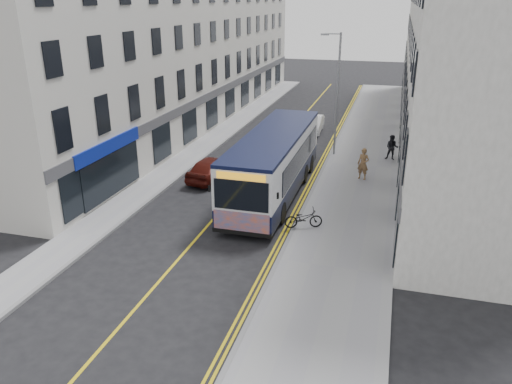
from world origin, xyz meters
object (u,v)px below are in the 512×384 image
Objects in this scene: pedestrian_far at (392,147)px; city_bus at (274,162)px; streetlamp at (336,91)px; car_white at (313,124)px; pedestrian_near at (363,164)px; bicycle at (303,218)px; car_maroon at (212,168)px.

city_bus is at bearing -119.85° from pedestrian_far.
streetlamp is 2.04× the size of car_white.
pedestrian_far is at bearing 87.38° from pedestrian_near.
streetlamp is 4.35× the size of pedestrian_near.
car_white reaches higher than bicycle.
bicycle is 12.29m from pedestrian_far.
city_bus is 6.42× the size of pedestrian_near.
city_bus reaches higher than bicycle.
city_bus is (-2.13, -8.05, -2.51)m from streetlamp.
streetlamp is 6.09m from pedestrian_near.
bicycle is (2.36, -3.94, -1.30)m from city_bus.
pedestrian_near is at bearing -36.18° from bicycle.
streetlamp is at bearing 133.89° from pedestrian_near.
city_bus is 4.77m from bicycle.
streetlamp is at bearing -124.71° from car_maroon.
city_bus is at bearing 10.39° from bicycle.
bicycle is 1.06× the size of pedestrian_far.
bicycle is 8.31m from car_maroon.
pedestrian_near is at bearing -62.94° from streetlamp.
car_white is at bearing -12.31° from bicycle.
car_white is at bearing 111.70° from streetlamp.
pedestrian_far is at bearing -139.20° from car_maroon.
pedestrian_near is (4.45, 3.52, -0.84)m from city_bus.
city_bus is 5.73m from pedestrian_near.
car_maroon reaches higher than car_white.
pedestrian_near is at bearing -101.93° from pedestrian_far.
car_white is at bearing 142.55° from pedestrian_far.
pedestrian_far is at bearing -46.74° from car_white.
bicycle is 7.76m from pedestrian_near.
pedestrian_near is (2.08, 7.46, 0.46)m from bicycle.
pedestrian_near is 0.44× the size of car_maroon.
car_white is 0.95× the size of car_maroon.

